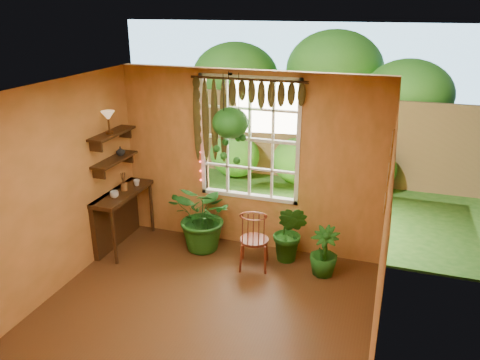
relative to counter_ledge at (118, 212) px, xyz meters
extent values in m
plane|color=#502F17|center=(1.91, -1.60, -0.55)|extent=(4.50, 4.50, 0.00)
plane|color=white|center=(1.91, -1.60, 2.15)|extent=(4.50, 4.50, 0.00)
plane|color=#E0934C|center=(1.91, 0.65, 0.80)|extent=(4.00, 0.00, 4.00)
plane|color=#E0934C|center=(-0.09, -1.60, 0.80)|extent=(0.00, 4.50, 4.50)
plane|color=#E0934C|center=(3.91, -1.60, 0.80)|extent=(0.00, 4.50, 4.50)
cube|color=white|center=(1.91, 0.68, 1.15)|extent=(1.52, 0.10, 1.86)
cube|color=white|center=(1.91, 0.71, 1.15)|extent=(1.38, 0.01, 1.78)
cylinder|color=#39230F|center=(1.91, 0.57, 2.03)|extent=(1.70, 0.04, 0.04)
cube|color=#39230F|center=(0.11, 0.00, 0.32)|extent=(0.40, 1.20, 0.06)
cube|color=#39230F|center=(-0.05, 0.00, -0.10)|extent=(0.08, 1.18, 0.90)
cylinder|color=#39230F|center=(0.27, -0.55, -0.12)|extent=(0.05, 0.05, 0.86)
cylinder|color=#39230F|center=(0.27, 0.55, -0.12)|extent=(0.05, 0.05, 0.86)
cube|color=#39230F|center=(0.03, 0.00, 0.85)|extent=(0.25, 0.90, 0.04)
cube|color=#39230F|center=(0.03, 0.00, 1.25)|extent=(0.25, 0.90, 0.04)
cube|color=#1F5217|center=(1.91, 5.65, -0.57)|extent=(14.00, 10.00, 0.04)
cube|color=#896240|center=(1.91, 3.85, 0.35)|extent=(12.00, 0.10, 1.80)
plane|color=#89BBE6|center=(1.91, 7.45, 1.00)|extent=(12.00, 0.00, 12.00)
cylinder|color=maroon|center=(2.19, 0.01, -0.13)|extent=(0.48, 0.48, 0.04)
torus|color=maroon|center=(2.23, -0.16, 0.34)|extent=(0.38, 0.11, 0.39)
imported|color=#165318|center=(1.34, 0.26, 0.00)|extent=(1.23, 1.15, 1.10)
imported|color=#165318|center=(2.64, 0.32, -0.09)|extent=(0.61, 0.56, 0.92)
imported|color=#165318|center=(3.17, 0.12, -0.20)|extent=(0.47, 0.47, 0.71)
ellipsoid|color=black|center=(1.73, 0.34, 1.38)|extent=(0.30, 0.30, 0.18)
ellipsoid|color=#165318|center=(1.73, 0.34, 1.46)|extent=(0.51, 0.51, 0.43)
imported|color=silver|center=(0.13, -0.24, 0.40)|extent=(0.16, 0.16, 0.10)
imported|color=beige|center=(0.19, 0.30, 0.40)|extent=(0.11, 0.11, 0.10)
cylinder|color=brown|center=(0.11, 0.06, 0.41)|extent=(0.10, 0.10, 0.12)
imported|color=#B2AD99|center=(0.04, 0.16, 0.94)|extent=(0.16, 0.16, 0.14)
cylinder|color=brown|center=(0.05, -0.08, 1.28)|extent=(0.11, 0.11, 0.03)
cylinder|color=brown|center=(0.05, -0.08, 1.39)|extent=(0.03, 0.03, 0.20)
cone|color=slate|center=(0.05, -0.08, 1.53)|extent=(0.20, 0.20, 0.13)
camera|label=1|loc=(3.87, -5.63, 3.02)|focal=35.00mm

